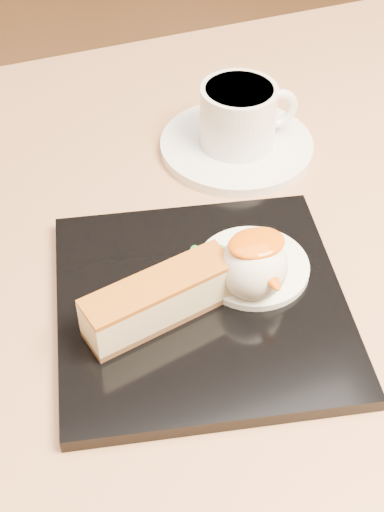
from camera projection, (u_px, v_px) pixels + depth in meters
name	position (u px, v px, depth m)	size (l,w,h in m)	color
table	(240.00, 380.00, 0.70)	(0.80, 0.80, 0.72)	black
dessert_plate	(201.00, 304.00, 0.55)	(0.22, 0.22, 0.01)	black
cheesecake	(160.00, 299.00, 0.52)	(0.12, 0.05, 0.04)	brown
cream_smear	(253.00, 267.00, 0.57)	(0.09, 0.09, 0.01)	white
ice_cream_scoop	(253.00, 267.00, 0.54)	(0.05, 0.05, 0.05)	white
mango_sauce	(257.00, 243.00, 0.52)	(0.04, 0.03, 0.01)	#DB5906
mint_sprig	(207.00, 252.00, 0.57)	(0.03, 0.02, 0.00)	#2C8836
saucer	(236.00, 146.00, 0.70)	(0.15, 0.15, 0.01)	white
coffee_cup	(240.00, 114.00, 0.68)	(0.10, 0.07, 0.06)	white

